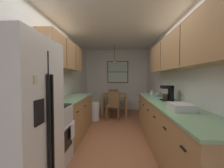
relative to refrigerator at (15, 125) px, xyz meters
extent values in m
plane|color=#995B3D|center=(0.95, 2.26, -0.87)|extent=(12.00, 12.00, 0.00)
cube|color=silver|center=(-0.40, 2.26, 0.40)|extent=(0.10, 9.00, 2.55)
cube|color=silver|center=(2.30, 2.26, 0.40)|extent=(0.10, 9.00, 2.55)
cube|color=silver|center=(0.95, 4.91, 0.40)|extent=(4.40, 0.10, 2.55)
cube|color=white|center=(0.95, 2.26, 1.72)|extent=(4.40, 9.00, 0.08)
cube|color=white|center=(0.00, 0.00, 0.00)|extent=(0.71, 0.80, 1.75)
cube|color=black|center=(0.36, 0.00, -0.05)|extent=(0.01, 0.01, 1.57)
cube|color=black|center=(0.37, -0.04, -0.05)|extent=(0.02, 0.02, 1.12)
cube|color=black|center=(0.37, 0.04, -0.05)|extent=(0.02, 0.02, 1.12)
cube|color=black|center=(0.36, -0.18, 0.17)|extent=(0.01, 0.15, 0.22)
cube|color=beige|center=(0.36, -0.22, 0.46)|extent=(0.01, 0.05, 0.07)
cube|color=silver|center=(-0.04, 0.73, -0.42)|extent=(0.62, 0.61, 0.90)
cube|color=black|center=(0.27, 0.73, -0.45)|extent=(0.01, 0.43, 0.30)
cube|color=silver|center=(0.30, 0.73, -0.24)|extent=(0.02, 0.49, 0.02)
cube|color=black|center=(-0.04, 0.73, 0.04)|extent=(0.59, 0.58, 0.02)
cube|color=silver|center=(-0.32, 0.73, 0.13)|extent=(0.06, 0.61, 0.20)
cylinder|color=#2D2D2D|center=(-0.18, 0.59, 0.05)|extent=(0.15, 0.15, 0.01)
cylinder|color=#2D2D2D|center=(-0.18, 0.86, 0.05)|extent=(0.15, 0.15, 0.01)
cylinder|color=#2D2D2D|center=(0.10, 0.59, 0.05)|extent=(0.15, 0.15, 0.01)
cylinder|color=#2D2D2D|center=(0.10, 0.86, 0.05)|extent=(0.15, 0.15, 0.01)
cube|color=silver|center=(-0.16, 0.73, 0.82)|extent=(0.38, 0.63, 0.34)
cube|color=black|center=(0.03, 0.66, 0.82)|extent=(0.01, 0.38, 0.22)
cube|color=#2D2D33|center=(0.03, 0.94, 0.82)|extent=(0.01, 0.13, 0.22)
cube|color=#A87A4C|center=(-0.05, 1.95, -0.44)|extent=(0.60, 1.81, 0.87)
cube|color=#7AA87A|center=(-0.05, 1.95, 0.01)|extent=(0.63, 1.83, 0.03)
cube|color=black|center=(0.26, 1.34, -0.17)|extent=(0.02, 0.10, 0.01)
cube|color=black|center=(0.26, 1.95, -0.17)|extent=(0.02, 0.10, 0.01)
cube|color=black|center=(0.26, 2.55, -0.17)|extent=(0.02, 0.10, 0.01)
cube|color=#A87A4C|center=(-0.19, 1.90, 0.99)|extent=(0.32, 1.91, 0.64)
cube|color=#2D2319|center=(-0.03, 1.58, 0.99)|extent=(0.01, 0.01, 0.59)
cube|color=#2D2319|center=(-0.03, 2.21, 0.99)|extent=(0.01, 0.01, 0.59)
cube|color=#A87A4C|center=(1.95, 1.32, -0.44)|extent=(0.60, 3.30, 0.87)
cube|color=#7AA87A|center=(1.95, 1.32, 0.01)|extent=(0.63, 3.32, 0.03)
cube|color=black|center=(1.63, -0.06, -0.17)|extent=(0.02, 0.10, 0.01)
cube|color=black|center=(1.63, 0.49, -0.17)|extent=(0.02, 0.10, 0.01)
cube|color=black|center=(1.63, 1.04, -0.17)|extent=(0.02, 0.10, 0.01)
cube|color=black|center=(1.63, 1.59, -0.17)|extent=(0.02, 0.10, 0.01)
cube|color=black|center=(1.63, 2.15, -0.17)|extent=(0.02, 0.10, 0.01)
cube|color=black|center=(1.63, 2.70, -0.17)|extent=(0.02, 0.10, 0.01)
cube|color=#A87A4C|center=(2.09, 1.27, 0.95)|extent=(0.32, 3.00, 0.64)
cube|color=#2D2319|center=(1.92, 0.77, 0.95)|extent=(0.01, 0.01, 0.59)
cube|color=#2D2319|center=(1.92, 1.77, 0.95)|extent=(0.01, 0.01, 0.59)
cube|color=olive|center=(0.88, 3.96, -0.14)|extent=(0.89, 0.78, 0.03)
cube|color=olive|center=(0.46, 3.60, -0.52)|extent=(0.06, 0.06, 0.72)
cube|color=olive|center=(1.29, 3.60, -0.52)|extent=(0.06, 0.06, 0.72)
cube|color=olive|center=(0.46, 4.32, -0.52)|extent=(0.06, 0.06, 0.72)
cube|color=olive|center=(1.29, 4.32, -0.52)|extent=(0.06, 0.06, 0.72)
cube|color=brown|center=(0.85, 3.29, -0.42)|extent=(0.44, 0.44, 0.04)
cube|color=brown|center=(0.87, 3.47, -0.20)|extent=(0.37, 0.07, 0.45)
cylinder|color=brown|center=(1.02, 3.09, -0.66)|extent=(0.04, 0.04, 0.43)
cylinder|color=brown|center=(0.65, 3.13, -0.66)|extent=(0.04, 0.04, 0.43)
cylinder|color=brown|center=(1.05, 3.46, -0.66)|extent=(0.04, 0.04, 0.43)
cylinder|color=brown|center=(0.69, 3.49, -0.66)|extent=(0.04, 0.04, 0.43)
cube|color=brown|center=(0.84, 4.63, -0.42)|extent=(0.45, 0.45, 0.04)
cube|color=brown|center=(0.81, 4.45, -0.20)|extent=(0.37, 0.08, 0.45)
cylinder|color=brown|center=(0.68, 4.83, -0.66)|extent=(0.04, 0.04, 0.43)
cylinder|color=brown|center=(1.04, 4.79, -0.66)|extent=(0.04, 0.04, 0.43)
cylinder|color=brown|center=(0.63, 4.47, -0.66)|extent=(0.04, 0.04, 0.43)
cylinder|color=brown|center=(0.99, 4.42, -0.66)|extent=(0.04, 0.04, 0.43)
cylinder|color=black|center=(0.88, 3.96, 1.40)|extent=(0.01, 0.01, 0.55)
cone|color=beige|center=(0.88, 3.96, 1.07)|extent=(0.25, 0.25, 0.10)
sphere|color=white|center=(0.88, 3.96, 1.09)|extent=(0.06, 0.06, 0.06)
cube|color=brown|center=(0.99, 4.84, 0.74)|extent=(0.88, 0.04, 0.92)
cube|color=#B2D1B7|center=(0.99, 4.83, 0.74)|extent=(0.80, 0.01, 0.84)
cube|color=brown|center=(0.99, 4.82, 0.74)|extent=(0.80, 0.02, 0.03)
cylinder|color=white|center=(0.25, 3.22, -0.59)|extent=(0.34, 0.34, 0.57)
cylinder|color=red|center=(-0.05, 1.27, 0.11)|extent=(0.10, 0.10, 0.18)
cylinder|color=white|center=(-0.05, 1.27, 0.21)|extent=(0.10, 0.10, 0.02)
cube|color=white|center=(0.31, 0.88, -0.37)|extent=(0.02, 0.16, 0.24)
cube|color=black|center=(1.99, 1.53, 0.04)|extent=(0.22, 0.18, 0.02)
cube|color=black|center=(2.07, 1.53, 0.18)|extent=(0.06, 0.18, 0.30)
cube|color=black|center=(1.99, 1.53, 0.30)|extent=(0.22, 0.18, 0.06)
cylinder|color=#331E14|center=(1.97, 1.53, 0.11)|extent=(0.11, 0.11, 0.11)
cylinder|color=white|center=(1.96, 2.72, 0.07)|extent=(0.08, 0.08, 0.09)
torus|color=white|center=(2.01, 2.72, 0.07)|extent=(0.05, 0.01, 0.05)
cylinder|color=#597F9E|center=(2.00, 2.21, 0.06)|extent=(0.27, 0.27, 0.06)
cylinder|color=black|center=(2.00, 2.21, 0.07)|extent=(0.22, 0.22, 0.03)
sphere|color=red|center=(2.06, 2.20, 0.09)|extent=(0.06, 0.06, 0.06)
sphere|color=green|center=(1.98, 2.27, 0.09)|extent=(0.06, 0.06, 0.06)
sphere|color=yellow|center=(1.98, 2.15, 0.09)|extent=(0.06, 0.06, 0.06)
cube|color=silver|center=(1.89, 0.62, 0.08)|extent=(0.28, 0.34, 0.10)
cylinder|color=#E0D14C|center=(0.87, 4.05, -0.09)|extent=(0.20, 0.20, 0.06)
camera|label=1|loc=(1.05, -1.40, 0.47)|focal=23.46mm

